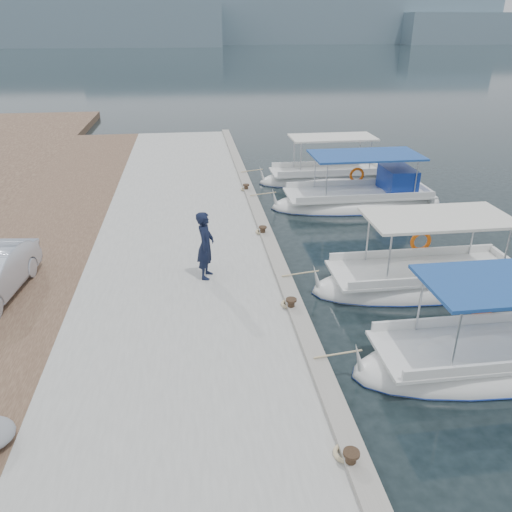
{
  "coord_description": "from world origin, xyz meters",
  "views": [
    {
      "loc": [
        -2.68,
        -9.22,
        7.12
      ],
      "look_at": [
        -1.0,
        3.37,
        1.2
      ],
      "focal_mm": 35.0,
      "sensor_mm": 36.0,
      "label": 1
    }
  ],
  "objects": [
    {
      "name": "ground",
      "position": [
        0.0,
        0.0,
        0.0
      ],
      "size": [
        400.0,
        400.0,
        0.0
      ],
      "primitive_type": "plane",
      "color": "black",
      "rests_on": "ground"
    },
    {
      "name": "concrete_quay",
      "position": [
        -3.0,
        5.0,
        0.25
      ],
      "size": [
        6.0,
        40.0,
        0.5
      ],
      "primitive_type": "cube",
      "color": "#9F9F9A",
      "rests_on": "ground"
    },
    {
      "name": "quay_curb",
      "position": [
        -0.22,
        5.0,
        0.56
      ],
      "size": [
        0.44,
        40.0,
        0.12
      ],
      "primitive_type": "cube",
      "color": "gray",
      "rests_on": "concrete_quay"
    },
    {
      "name": "cobblestone_strip",
      "position": [
        -8.0,
        5.0,
        0.25
      ],
      "size": [
        4.0,
        40.0,
        0.5
      ],
      "primitive_type": "cube",
      "color": "brown",
      "rests_on": "ground"
    },
    {
      "name": "distant_hills",
      "position": [
        29.61,
        201.49,
        7.61
      ],
      "size": [
        330.0,
        60.0,
        18.0
      ],
      "color": "slate",
      "rests_on": "ground"
    },
    {
      "name": "fishing_caique_b",
      "position": [
        3.81,
        -0.73,
        0.13
      ],
      "size": [
        6.44,
        2.25,
        2.83
      ],
      "color": "silver",
      "rests_on": "ground"
    },
    {
      "name": "fishing_caique_c",
      "position": [
        3.97,
        3.11,
        0.12
      ],
      "size": [
        6.77,
        2.31,
        2.83
      ],
      "color": "silver",
      "rests_on": "ground"
    },
    {
      "name": "fishing_caique_d",
      "position": [
        4.47,
        10.48,
        0.19
      ],
      "size": [
        7.55,
        2.62,
        2.83
      ],
      "color": "silver",
      "rests_on": "ground"
    },
    {
      "name": "fishing_caique_e",
      "position": [
        3.98,
        14.14,
        0.13
      ],
      "size": [
        6.78,
        2.14,
        2.83
      ],
      "color": "silver",
      "rests_on": "ground"
    },
    {
      "name": "mooring_bollards",
      "position": [
        -0.35,
        1.5,
        0.69
      ],
      "size": [
        0.28,
        20.28,
        0.33
      ],
      "color": "black",
      "rests_on": "concrete_quay"
    },
    {
      "name": "fisherman",
      "position": [
        -2.39,
        3.66,
        1.49
      ],
      "size": [
        0.64,
        0.81,
        1.97
      ],
      "primitive_type": "imported",
      "rotation": [
        0.0,
        0.0,
        1.32
      ],
      "color": "black",
      "rests_on": "concrete_quay"
    }
  ]
}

